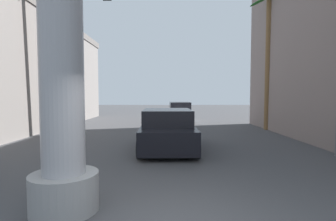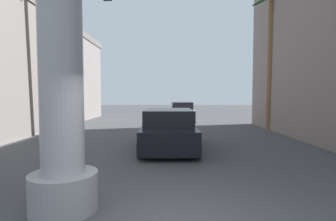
# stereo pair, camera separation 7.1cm
# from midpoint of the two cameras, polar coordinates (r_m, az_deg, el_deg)

# --- Properties ---
(ground_plane) EXTENTS (89.79, 89.79, 0.00)m
(ground_plane) POSITION_cam_midpoint_polar(r_m,az_deg,el_deg) (13.86, -0.09, -5.47)
(ground_plane) COLOR #424244
(building_left) EXTENTS (6.88, 21.32, 7.38)m
(building_left) POSITION_cam_midpoint_polar(r_m,az_deg,el_deg) (19.48, -32.79, 7.44)
(building_left) COLOR gray
(building_left) RESTS_ON ground
(street_lamp) EXTENTS (2.35, 0.28, 7.92)m
(street_lamp) POSITION_cam_midpoint_polar(r_m,az_deg,el_deg) (10.86, 32.22, 16.67)
(street_lamp) COLOR #59595E
(street_lamp) RESTS_ON ground
(traffic_light_mast) EXTENTS (5.02, 0.32, 5.71)m
(traffic_light_mast) POSITION_cam_midpoint_polar(r_m,az_deg,el_deg) (8.91, -30.75, 15.31)
(traffic_light_mast) COLOR #333333
(traffic_light_mast) RESTS_ON ground
(car_lead) EXTENTS (2.22, 4.65, 1.56)m
(car_lead) POSITION_cam_midpoint_polar(r_m,az_deg,el_deg) (10.43, -0.15, -4.28)
(car_lead) COLOR black
(car_lead) RESTS_ON ground
(car_far) EXTENTS (2.06, 4.70, 1.56)m
(car_far) POSITION_cam_midpoint_polar(r_m,az_deg,el_deg) (21.91, 2.64, -0.31)
(car_far) COLOR black
(car_far) RESTS_ON ground
(palm_tree_mid_right) EXTENTS (2.46, 2.56, 8.23)m
(palm_tree_mid_right) POSITION_cam_midpoint_polar(r_m,az_deg,el_deg) (17.39, 21.21, 11.80)
(palm_tree_mid_right) COLOR brown
(palm_tree_mid_right) RESTS_ON ground
(palm_tree_mid_left) EXTENTS (2.61, 2.51, 9.51)m
(palm_tree_mid_left) POSITION_cam_midpoint_polar(r_m,az_deg,el_deg) (15.38, -25.26, 17.58)
(palm_tree_mid_left) COLOR brown
(palm_tree_mid_left) RESTS_ON ground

